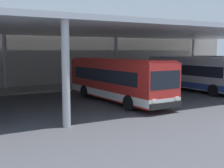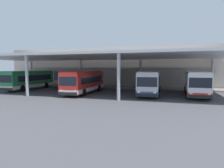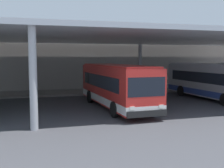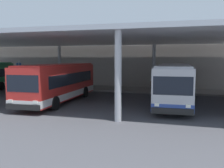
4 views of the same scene
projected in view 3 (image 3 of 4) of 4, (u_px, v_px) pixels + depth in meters
The scene contains 7 objects.
ground_plane at pixel (131, 114), 18.35m from camera, with size 200.00×200.00×0.00m, color #47474C.
platform_kerb at pixel (92, 92), 29.56m from camera, with size 42.00×4.50×0.18m, color gray.
station_building_facade at pixel (86, 56), 32.30m from camera, with size 48.00×1.60×7.87m, color #ADA399.
canopy_shelter at pixel (108, 38), 23.10m from camera, with size 40.00×17.00×5.55m.
bus_second_bay at pixel (116, 85), 20.43m from camera, with size 3.02×10.62×3.17m.
bus_middle_bay at pixel (211, 81), 24.39m from camera, with size 2.99×10.61×3.17m.
bench_waiting at pixel (151, 84), 31.52m from camera, with size 1.80×0.45×0.92m.
Camera 3 is at (-6.31, -16.99, 3.67)m, focal length 44.55 mm.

